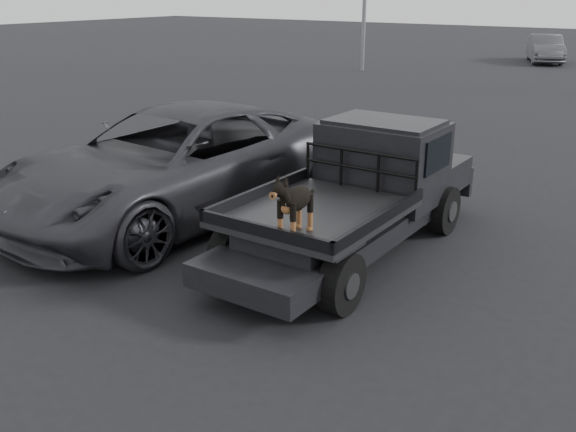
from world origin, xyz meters
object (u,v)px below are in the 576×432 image
Objects in this scene: flatbed_ute at (351,222)px; parked_suv at (177,163)px; dog at (295,204)px; distant_car_a at (545,49)px.

parked_suv is at bearing -176.27° from flatbed_ute.
dog is at bearing -20.47° from parked_suv.
flatbed_ute is 7.30× the size of dog.
parked_suv is 27.83m from distant_car_a.
distant_car_a is at bearing 96.18° from parked_suv.
parked_suv is (-3.46, 1.61, -0.39)m from dog.
dog is at bearing -102.60° from distant_car_a.
flatbed_ute is at bearing -102.56° from distant_car_a.
flatbed_ute is 3.25m from parked_suv.
distant_car_a reaches higher than flatbed_ute.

